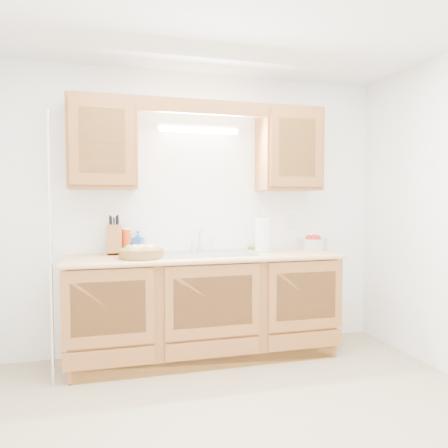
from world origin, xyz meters
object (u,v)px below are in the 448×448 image
object	(u,v)px
apple_bowl	(312,243)
fruit_basket	(142,252)
knife_block	(114,240)
paper_towel	(263,235)

from	to	relation	value
apple_bowl	fruit_basket	bearing A→B (deg)	-174.24
fruit_basket	knife_block	xyz separation A→B (m)	(-0.20, 0.30, 0.08)
paper_towel	apple_bowl	world-z (taller)	paper_towel
fruit_basket	knife_block	bearing A→B (deg)	124.07
fruit_basket	apple_bowl	world-z (taller)	apple_bowl
paper_towel	apple_bowl	size ratio (longest dim) A/B	0.97
knife_block	fruit_basket	bearing A→B (deg)	-55.32
fruit_basket	apple_bowl	size ratio (longest dim) A/B	0.99
fruit_basket	apple_bowl	xyz separation A→B (m)	(1.57, 0.16, 0.01)
fruit_basket	paper_towel	distance (m)	1.09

